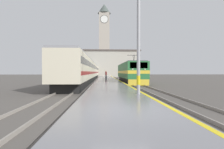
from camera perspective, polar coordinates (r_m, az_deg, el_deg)
name	(u,v)px	position (r m, az deg, el deg)	size (l,w,h in m)	color
ground_plane	(107,81)	(36.74, -1.65, -2.10)	(200.00, 200.00, 0.00)	#514C47
platform	(108,81)	(31.74, -1.46, -2.17)	(4.18, 140.00, 0.43)	slate
rail_track_near	(129,82)	(32.07, 5.45, -2.47)	(2.84, 140.00, 0.16)	#514C47
rail_track_far	(85,82)	(31.91, -8.68, -2.49)	(2.84, 140.00, 0.16)	#514C47
locomotive_train	(130,73)	(30.42, 5.89, 0.65)	(2.92, 15.34, 4.44)	black
passenger_train	(89,71)	(40.38, -7.44, 1.16)	(2.92, 53.20, 3.94)	black
catenary_mast	(140,33)	(11.81, 9.25, 13.36)	(2.61, 0.24, 7.87)	#9E9EA3
person_on_platform	(106,75)	(34.90, -1.96, -0.04)	(0.34, 0.34, 1.74)	#23232D
clock_tower	(104,38)	(74.91, -2.55, 11.73)	(5.36, 5.36, 30.31)	#ADA393
station_building	(106,64)	(66.81, -1.90, 3.46)	(24.75, 10.46, 9.89)	#B7B2A3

